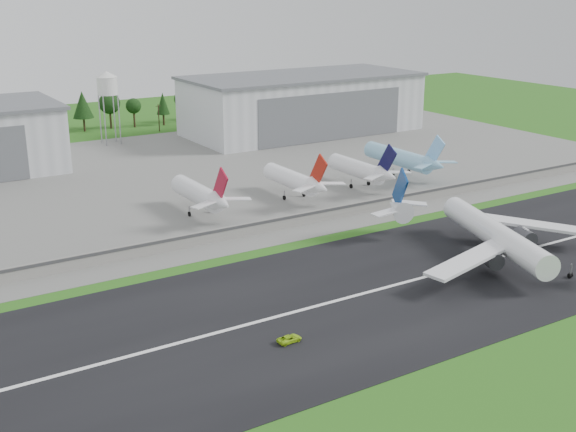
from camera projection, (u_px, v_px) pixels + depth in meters
ground at (431, 301)px, 147.51m from camera, size 600.00×600.00×0.00m
runway at (400, 284)px, 155.59m from camera, size 320.00×60.00×0.10m
runway_centerline at (400, 284)px, 155.58m from camera, size 220.00×1.00×0.02m
apron at (189, 176)px, 244.72m from camera, size 320.00×150.00×0.10m
blast_fence at (290, 221)px, 191.51m from camera, size 240.00×0.61×3.50m
hangar_east at (302, 104)px, 314.92m from camera, size 102.00×47.00×25.20m
water_tower at (107, 83)px, 287.45m from camera, size 8.40×8.40×29.40m
utility_poles at (111, 136)px, 309.56m from camera, size 230.00×3.00×12.00m
treeline at (100, 131)px, 321.71m from camera, size 320.00×16.00×22.00m
main_airliner at (496, 240)px, 168.17m from camera, size 54.27×57.70×18.17m
ground_vehicle at (289, 339)px, 129.89m from camera, size 4.80×2.43×1.30m
parked_jet_red_a at (202, 195)px, 200.08m from camera, size 7.36×31.29×16.62m
parked_jet_red_b at (297, 180)px, 215.69m from camera, size 7.36×31.29×16.49m
parked_jet_navy at (363, 170)px, 228.19m from camera, size 7.36×31.29×16.52m
parked_jet_skyblue at (404, 158)px, 242.88m from camera, size 7.36×37.29×16.69m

